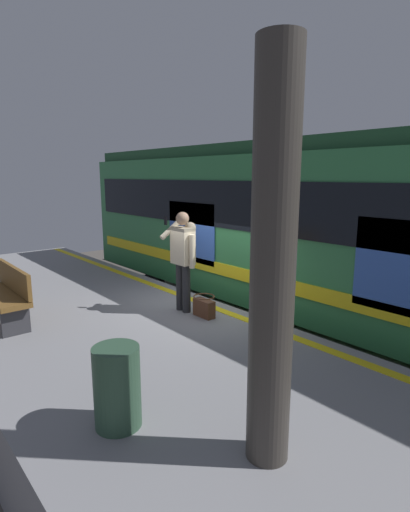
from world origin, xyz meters
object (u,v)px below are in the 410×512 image
at_px(passenger, 183,254).
at_px(bench, 6,293).
at_px(train_carriage, 323,225).
at_px(station_column, 273,266).
at_px(handbag, 204,307).
at_px(trash_bin, 117,387).

relative_size(passenger, bench, 1.08).
bearing_deg(train_carriage, station_column, 119.25).
height_order(handbag, station_column, station_column).
height_order(train_carriage, station_column, station_column).
height_order(train_carriage, handbag, train_carriage).
relative_size(train_carriage, trash_bin, 16.65).
bearing_deg(station_column, bench, 9.25).
height_order(station_column, trash_bin, station_column).
distance_m(train_carriage, trash_bin, 5.35).
relative_size(train_carriage, bench, 8.19).
xyz_separation_m(handbag, trash_bin, (-1.74, 2.52, 0.22)).
height_order(handbag, bench, bench).
relative_size(bench, trash_bin, 2.03).
bearing_deg(station_column, trash_bin, 32.28).
relative_size(passenger, trash_bin, 2.20).
bearing_deg(passenger, station_column, 153.25).
bearing_deg(handbag, station_column, 148.70).
bearing_deg(bench, passenger, -118.80).
xyz_separation_m(train_carriage, bench, (2.29, 5.14, -0.88)).
relative_size(station_column, trash_bin, 4.18).
xyz_separation_m(passenger, handbag, (-0.46, -0.07, -0.84)).
bearing_deg(handbag, bench, 54.48).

